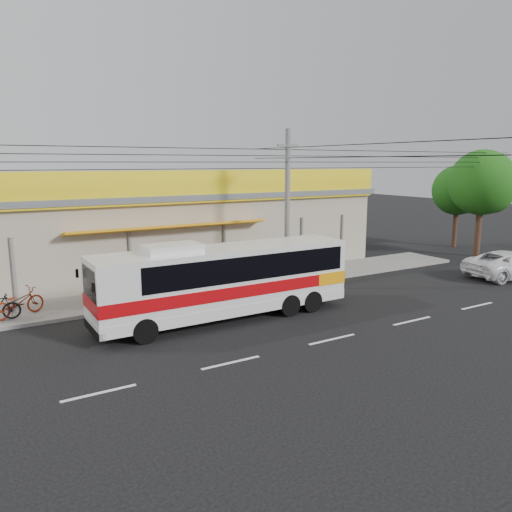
% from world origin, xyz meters
% --- Properties ---
extents(ground, '(120.00, 120.00, 0.00)m').
position_xyz_m(ground, '(0.00, 0.00, 0.00)').
color(ground, black).
rests_on(ground, ground).
extents(sidewalk, '(30.00, 3.20, 0.15)m').
position_xyz_m(sidewalk, '(0.00, 6.00, 0.07)').
color(sidewalk, gray).
rests_on(sidewalk, ground).
extents(lane_markings, '(50.00, 0.12, 0.01)m').
position_xyz_m(lane_markings, '(0.00, -2.50, 0.00)').
color(lane_markings, silver).
rests_on(lane_markings, ground).
extents(storefront_building, '(22.60, 9.20, 5.70)m').
position_xyz_m(storefront_building, '(-0.01, 11.54, 2.30)').
color(storefront_building, '#AAA089').
rests_on(storefront_building, ground).
extents(coach_bus, '(10.30, 2.22, 3.17)m').
position_xyz_m(coach_bus, '(-1.95, 1.47, 1.70)').
color(coach_bus, silver).
rests_on(coach_bus, ground).
extents(motorbike_red, '(2.23, 1.55, 1.11)m').
position_xyz_m(motorbike_red, '(-9.10, 5.54, 0.71)').
color(motorbike_red, maroon).
rests_on(motorbike_red, sidewalk).
extents(white_car, '(5.45, 3.15, 1.43)m').
position_xyz_m(white_car, '(14.31, 0.02, 0.71)').
color(white_car, white).
rests_on(white_car, ground).
extents(utility_pole, '(34.00, 14.00, 7.61)m').
position_xyz_m(utility_pole, '(2.66, 4.20, 6.28)').
color(utility_pole, slate).
rests_on(utility_pole, ground).
extents(tree_near, '(4.16, 4.16, 6.90)m').
position_xyz_m(tree_near, '(18.28, 4.73, 4.67)').
color(tree_near, black).
rests_on(tree_near, ground).
extents(tree_far, '(3.56, 3.56, 5.89)m').
position_xyz_m(tree_far, '(20.25, 8.03, 3.99)').
color(tree_far, black).
rests_on(tree_far, ground).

